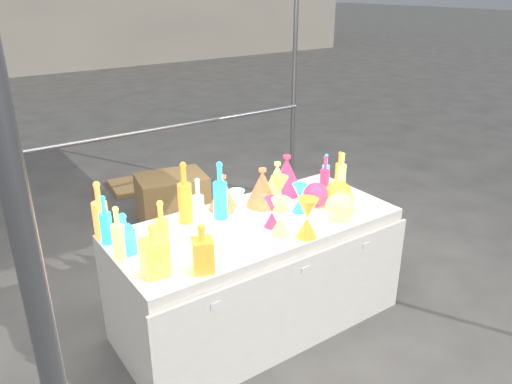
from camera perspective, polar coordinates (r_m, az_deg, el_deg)
ground at (r=3.51m, az=0.00°, el=-14.43°), size 80.00×80.00×0.00m
display_table at (r=3.29m, az=0.09°, el=-9.32°), size 1.84×0.83×0.75m
cardboard_box_closed at (r=4.81m, az=-9.52°, el=-0.70°), size 0.70×0.57×0.46m
cardboard_box_flat at (r=5.76m, az=-12.89°, el=0.90°), size 0.73×0.56×0.06m
bottle_0 at (r=3.00m, az=-17.43°, el=-1.94°), size 0.12×0.12×0.35m
bottle_1 at (r=2.93m, az=-16.84°, el=-3.01°), size 0.08×0.08×0.29m
bottle_2 at (r=3.06m, az=-8.16°, el=-0.06°), size 0.10×0.10×0.39m
bottle_4 at (r=2.76m, az=-15.49°, el=-4.44°), size 0.09×0.09×0.30m
bottle_5 at (r=3.01m, az=-6.62°, el=-1.22°), size 0.07×0.07×0.32m
bottle_6 at (r=2.76m, az=-10.73°, el=-3.91°), size 0.09×0.09×0.31m
bottle_7 at (r=3.10m, az=-4.13°, el=0.20°), size 0.10×0.10×0.38m
decanter_0 at (r=2.56m, az=-11.59°, el=-6.47°), size 0.13×0.13×0.29m
decanter_1 at (r=2.56m, az=-6.17°, el=-6.35°), size 0.14×0.14×0.27m
decanter_2 at (r=2.80m, az=-14.84°, el=-4.61°), size 0.09×0.09×0.24m
hourglass_0 at (r=2.90m, az=5.88°, el=-2.98°), size 0.16×0.16×0.24m
hourglass_1 at (r=3.02m, az=1.83°, el=-2.33°), size 0.12×0.12×0.19m
hourglass_2 at (r=2.92m, az=2.83°, el=-2.86°), size 0.14×0.14×0.23m
hourglass_3 at (r=3.09m, az=-2.19°, el=-1.55°), size 0.13×0.13×0.20m
hourglass_4 at (r=3.24m, az=2.70°, el=-0.13°), size 0.15×0.15×0.23m
hourglass_5 at (r=3.22m, az=4.97°, el=-0.70°), size 0.11×0.11×0.19m
globe_0 at (r=3.27m, az=9.86°, el=-1.19°), size 0.19×0.19×0.13m
globe_1 at (r=3.16m, az=9.64°, el=-1.80°), size 0.24×0.24×0.15m
globe_2 at (r=3.38m, az=9.36°, el=-0.20°), size 0.20×0.20×0.14m
globe_3 at (r=3.35m, az=6.83°, el=-0.38°), size 0.21×0.21×0.13m
lampshade_0 at (r=3.29m, az=0.74°, el=0.58°), size 0.27×0.27×0.26m
lampshade_1 at (r=3.25m, az=-3.77°, el=-0.02°), size 0.25×0.25×0.23m
lampshade_2 at (r=3.49m, az=3.50°, el=2.03°), size 0.26×0.26×0.28m
lampshade_3 at (r=3.48m, az=2.45°, el=1.60°), size 0.26×0.26×0.23m
bottle_8 at (r=3.65m, az=7.98°, el=2.53°), size 0.07×0.07×0.24m
bottle_9 at (r=3.69m, az=9.50°, el=2.72°), size 0.07×0.07×0.25m
bottle_10 at (r=3.48m, az=7.86°, el=1.90°), size 0.07×0.07×0.29m
bottle_11 at (r=3.67m, az=9.83°, el=2.58°), size 0.07×0.07×0.25m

